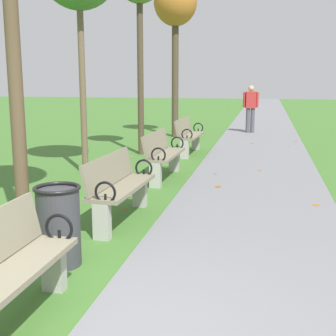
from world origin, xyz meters
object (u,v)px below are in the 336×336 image
at_px(park_bench_4, 189,135).
at_px(tree_4, 175,6).
at_px(park_bench_1, 1,272).
at_px(pedestrian_walking, 251,106).
at_px(trash_bin, 59,226).
at_px(park_bench_3, 163,154).
at_px(park_bench_2, 119,186).

xyz_separation_m(park_bench_4, tree_4, (-1.00, 3.33, 3.60)).
distance_m(park_bench_1, pedestrian_walking, 13.50).
bearing_deg(pedestrian_walking, trash_bin, -97.13).
xyz_separation_m(park_bench_1, park_bench_3, (0.00, 5.57, 0.00)).
height_order(park_bench_3, park_bench_4, same).
xyz_separation_m(park_bench_1, park_bench_4, (0.00, 8.57, 0.00)).
height_order(park_bench_2, tree_4, tree_4).
xyz_separation_m(park_bench_1, tree_4, (-1.00, 11.90, 3.60)).
relative_size(park_bench_3, park_bench_4, 1.00).
height_order(park_bench_1, park_bench_2, same).
distance_m(park_bench_2, tree_4, 9.79).
xyz_separation_m(park_bench_4, pedestrian_walking, (1.37, 4.85, 0.44)).
relative_size(park_bench_4, trash_bin, 1.92).
distance_m(park_bench_4, pedestrian_walking, 5.06).
height_order(park_bench_1, pedestrian_walking, pedestrian_walking).
distance_m(park_bench_4, trash_bin, 7.27).
relative_size(park_bench_1, tree_4, 0.32).
bearing_deg(tree_4, pedestrian_walking, 32.72).
bearing_deg(park_bench_4, park_bench_2, -90.00).
bearing_deg(trash_bin, park_bench_1, -83.53).
relative_size(pedestrian_walking, trash_bin, 1.93).
distance_m(park_bench_3, trash_bin, 4.27).
distance_m(park_bench_1, park_bench_4, 8.57).
distance_m(park_bench_1, tree_4, 12.47).
bearing_deg(park_bench_1, trash_bin, 96.47).
distance_m(pedestrian_walking, trash_bin, 12.23).
xyz_separation_m(park_bench_1, trash_bin, (-0.15, 1.30, -0.06)).
bearing_deg(park_bench_3, trash_bin, -91.97).
xyz_separation_m(park_bench_3, park_bench_4, (0.00, 3.00, 0.00)).
height_order(park_bench_2, trash_bin, park_bench_2).
distance_m(park_bench_3, pedestrian_walking, 7.98).
bearing_deg(tree_4, park_bench_3, -81.04).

